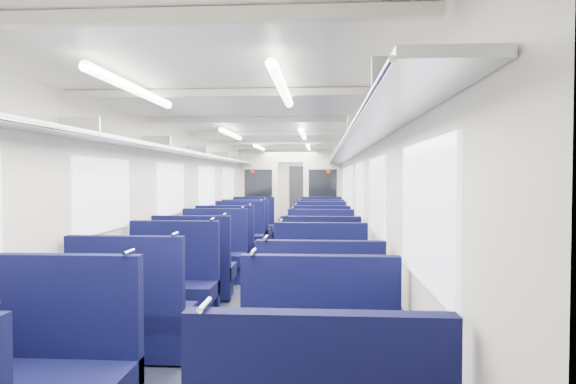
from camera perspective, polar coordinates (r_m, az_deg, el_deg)
The scene contains 31 objects.
floor at distance 10.33m, azimuth -0.89°, elevation -7.19°, with size 2.80×18.00×0.01m, color black.
ceiling at distance 10.23m, azimuth -0.90°, elevation 5.93°, with size 2.80×18.00×0.01m, color silver.
wall_left at distance 10.42m, azimuth -8.59°, elevation -0.63°, with size 0.02×18.00×2.35m, color beige.
dado_left at distance 10.48m, azimuth -8.49°, elevation -5.14°, with size 0.03×17.90×0.70m, color black.
wall_right at distance 10.19m, azimuth 6.97°, elevation -0.68°, with size 0.02×18.00×2.35m, color beige.
dado_right at distance 10.26m, azimuth 6.87°, elevation -5.29°, with size 0.03×17.90×0.70m, color black.
wall_far at distance 19.19m, azimuth 1.31°, elevation 0.49°, with size 2.80×0.02×2.35m, color beige.
luggage_rack_left at distance 10.38m, azimuth -7.60°, elevation 3.77°, with size 0.36×17.40×0.18m.
luggage_rack_right at distance 10.18m, azimuth 5.94°, elevation 3.81°, with size 0.36×17.40×0.18m.
windows at distance 9.75m, azimuth -1.12°, elevation 0.66°, with size 2.78×15.60×0.75m.
ceiling_fittings at distance 9.96m, azimuth -1.02°, elevation 5.69°, with size 2.70×16.06×0.11m.
end_door at distance 19.13m, azimuth 1.30°, elevation -0.04°, with size 0.75×0.06×2.00m, color black.
bulkhead at distance 13.63m, azimuth 0.29°, elevation 0.20°, with size 2.80×0.10×2.35m.
seat_2 at distance 3.64m, azimuth -25.11°, elevation -18.65°, with size 1.02×0.56×1.14m.
seat_3 at distance 3.31m, azimuth 3.64°, elevation -20.66°, with size 1.02×0.56×1.14m.
seat_4 at distance 4.76m, azimuth -17.36°, elevation -13.68°, with size 1.02×0.56×1.14m.
seat_5 at distance 4.27m, azimuth 3.68°, elevation -15.42°, with size 1.02×0.56×1.14m.
seat_6 at distance 5.83m, azimuth -13.14°, elevation -10.77°, with size 1.02×0.56×1.14m.
seat_7 at distance 5.47m, azimuth 3.71°, elevation -11.56°, with size 1.02×0.56×1.14m.
seat_8 at distance 6.78m, azimuth -10.62°, elevation -8.96°, with size 1.02×0.56×1.14m.
seat_9 at distance 6.59m, azimuth 3.73°, elevation -9.25°, with size 1.02×0.56×1.14m.
seat_10 at distance 7.89m, azimuth -8.51°, elevation -7.43°, with size 1.02×0.56×1.14m.
seat_11 at distance 7.66m, azimuth 3.74°, elevation -7.69°, with size 1.02×0.56×1.14m.
seat_12 at distance 8.94m, azimuth -7.01°, elevation -6.33°, with size 1.02×0.56×1.14m.
seat_13 at distance 8.85m, azimuth 3.75°, elevation -6.41°, with size 1.02×0.56×1.14m.
seat_14 at distance 10.27m, azimuth -5.58°, elevation -5.27°, with size 1.02×0.56×1.14m.
seat_15 at distance 10.05m, azimuth 3.76°, elevation -5.43°, with size 1.02×0.56×1.14m.
seat_16 at distance 11.22m, azimuth -4.78°, elevation -4.67°, with size 1.02×0.56×1.14m.
seat_17 at distance 11.24m, azimuth 3.76°, elevation -4.66°, with size 1.02×0.56×1.14m.
seat_18 at distance 12.31m, azimuth -4.01°, elevation -4.10°, with size 1.02×0.56×1.14m.
seat_19 at distance 12.30m, azimuth 3.76°, elevation -4.10°, with size 1.02×0.56×1.14m.
Camera 1 is at (0.84, -10.17, 1.61)m, focal length 31.23 mm.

